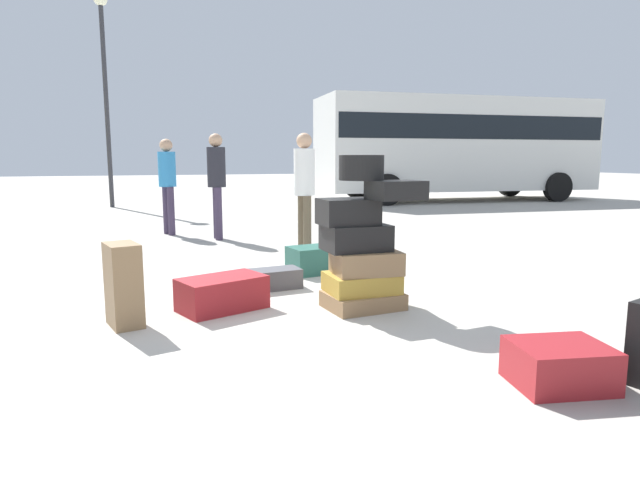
% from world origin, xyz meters
% --- Properties ---
extents(ground_plane, '(80.00, 80.00, 0.00)m').
position_xyz_m(ground_plane, '(0.00, 0.00, 0.00)').
color(ground_plane, '#ADA89E').
extents(suitcase_tower, '(0.84, 0.64, 1.36)m').
position_xyz_m(suitcase_tower, '(0.38, -0.25, 0.59)').
color(suitcase_tower, olive).
rests_on(suitcase_tower, ground).
extents(suitcase_maroon_foreground_far, '(0.62, 0.53, 0.25)m').
position_xyz_m(suitcase_maroon_foreground_far, '(0.82, -2.19, 0.13)').
color(suitcase_maroon_foreground_far, maroon).
rests_on(suitcase_maroon_foreground_far, ground).
extents(suitcase_maroon_behind_tower, '(0.84, 0.66, 0.30)m').
position_xyz_m(suitcase_maroon_behind_tower, '(-0.82, 0.09, 0.15)').
color(suitcase_maroon_behind_tower, maroon).
rests_on(suitcase_maroon_behind_tower, ground).
extents(suitcase_brown_left_side, '(0.31, 0.41, 0.67)m').
position_xyz_m(suitcase_brown_left_side, '(-1.63, -0.12, 0.34)').
color(suitcase_brown_left_side, olive).
rests_on(suitcase_brown_left_side, ground).
extents(suitcase_teal_white_trunk, '(0.83, 0.53, 0.31)m').
position_xyz_m(suitcase_teal_white_trunk, '(0.54, 1.31, 0.16)').
color(suitcase_teal_white_trunk, '#26594C').
rests_on(suitcase_teal_white_trunk, ground).
extents(suitcase_charcoal_upright_blue, '(0.68, 0.36, 0.20)m').
position_xyz_m(suitcase_charcoal_upright_blue, '(-0.25, 0.70, 0.10)').
color(suitcase_charcoal_upright_blue, '#4C4C51').
rests_on(suitcase_charcoal_upright_blue, ground).
extents(person_bearded_onlooker, '(0.30, 0.34, 1.69)m').
position_xyz_m(person_bearded_onlooker, '(0.78, 2.76, 1.01)').
color(person_bearded_onlooker, brown).
rests_on(person_bearded_onlooker, ground).
extents(person_tourist_with_camera, '(0.30, 0.34, 1.73)m').
position_xyz_m(person_tourist_with_camera, '(-0.23, 4.35, 1.04)').
color(person_tourist_with_camera, '#3F334C').
rests_on(person_tourist_with_camera, ground).
extents(person_passerby_in_red, '(0.30, 0.33, 1.67)m').
position_xyz_m(person_passerby_in_red, '(-0.97, 5.18, 1.00)').
color(person_passerby_in_red, '#3F334C').
rests_on(person_passerby_in_red, ground).
extents(parked_bus, '(8.88, 3.22, 3.15)m').
position_xyz_m(parked_bus, '(8.17, 10.28, 1.83)').
color(parked_bus, silver).
rests_on(parked_bus, ground).
extents(lamp_post, '(0.36, 0.36, 5.63)m').
position_xyz_m(lamp_post, '(-2.13, 11.26, 3.72)').
color(lamp_post, '#333338').
rests_on(lamp_post, ground).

